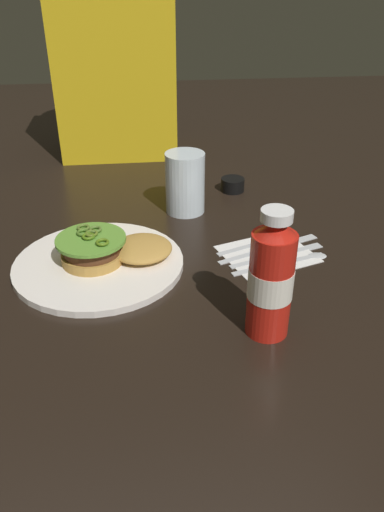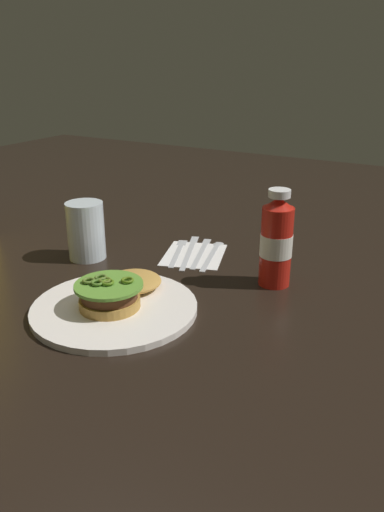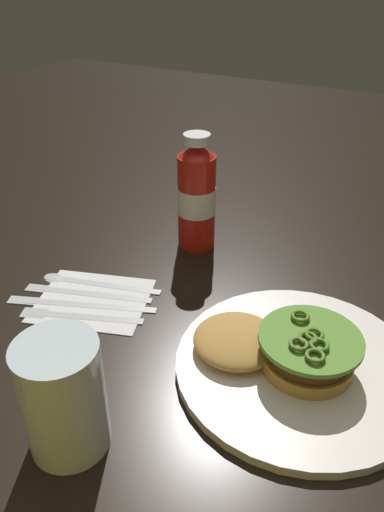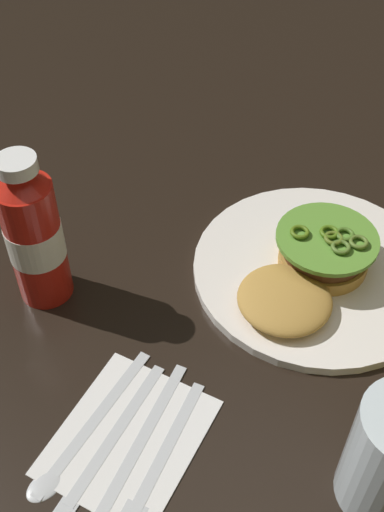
{
  "view_description": "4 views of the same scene",
  "coord_description": "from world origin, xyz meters",
  "px_view_note": "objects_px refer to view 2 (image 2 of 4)",
  "views": [
    {
      "loc": [
        0.03,
        -0.84,
        0.47
      ],
      "look_at": [
        0.11,
        -0.14,
        0.06
      ],
      "focal_mm": 35.31,
      "sensor_mm": 36.0,
      "label": 1
    },
    {
      "loc": [
        -0.69,
        -0.59,
        0.44
      ],
      "look_at": [
        0.11,
        -0.14,
        0.06
      ],
      "focal_mm": 35.55,
      "sensor_mm": 36.0,
      "label": 2
    },
    {
      "loc": [
        -0.15,
        0.38,
        0.44
      ],
      "look_at": [
        0.14,
        -0.16,
        0.06
      ],
      "focal_mm": 34.93,
      "sensor_mm": 36.0,
      "label": 3
    },
    {
      "loc": [
        0.42,
        0.2,
        0.57
      ],
      "look_at": [
        0.1,
        -0.13,
        0.09
      ],
      "focal_mm": 44.04,
      "sensor_mm": 36.0,
      "label": 4
    }
  ],
  "objects_px": {
    "dinner_plate": "(115,308)",
    "butter_knife": "(190,249)",
    "spoon_utensil": "(214,250)",
    "condiment_cup": "(90,229)",
    "burger_sandwich": "(119,290)",
    "water_glass": "(86,231)",
    "napkin": "(194,255)",
    "fork_utensil": "(178,249)",
    "steak_knife": "(202,250)",
    "ketchup_bottle": "(276,242)"
  },
  "relations": [
    {
      "from": "spoon_utensil",
      "to": "napkin",
      "type": "bearing_deg",
      "value": 143.75
    },
    {
      "from": "burger_sandwich",
      "to": "ketchup_bottle",
      "type": "bearing_deg",
      "value": -42.9
    },
    {
      "from": "dinner_plate",
      "to": "napkin",
      "type": "xyz_separation_m",
      "value": [
        0.31,
        0.01,
        -0.0
      ]
    },
    {
      "from": "steak_knife",
      "to": "butter_knife",
      "type": "relative_size",
      "value": 0.91
    },
    {
      "from": "water_glass",
      "to": "condiment_cup",
      "type": "bearing_deg",
      "value": 38.45
    },
    {
      "from": "condiment_cup",
      "to": "napkin",
      "type": "distance_m",
      "value": 0.3
    },
    {
      "from": "ketchup_bottle",
      "to": "fork_utensil",
      "type": "bearing_deg",
      "value": 77.11
    },
    {
      "from": "spoon_utensil",
      "to": "dinner_plate",
      "type": "bearing_deg",
      "value": 176.61
    },
    {
      "from": "dinner_plate",
      "to": "butter_knife",
      "type": "height_order",
      "value": "dinner_plate"
    },
    {
      "from": "butter_knife",
      "to": "ketchup_bottle",
      "type": "bearing_deg",
      "value": -107.69
    },
    {
      "from": "dinner_plate",
      "to": "butter_knife",
      "type": "relative_size",
      "value": 1.43
    },
    {
      "from": "condiment_cup",
      "to": "fork_utensil",
      "type": "relative_size",
      "value": 0.33
    },
    {
      "from": "napkin",
      "to": "steak_knife",
      "type": "distance_m",
      "value": 0.03
    },
    {
      "from": "steak_knife",
      "to": "fork_utensil",
      "type": "distance_m",
      "value": 0.05
    },
    {
      "from": "water_glass",
      "to": "steak_knife",
      "type": "xyz_separation_m",
      "value": [
        0.16,
        -0.21,
        -0.06
      ]
    },
    {
      "from": "napkin",
      "to": "ketchup_bottle",
      "type": "bearing_deg",
      "value": -104.29
    },
    {
      "from": "burger_sandwich",
      "to": "ketchup_bottle",
      "type": "relative_size",
      "value": 1.03
    },
    {
      "from": "steak_knife",
      "to": "fork_utensil",
      "type": "height_order",
      "value": "same"
    },
    {
      "from": "burger_sandwich",
      "to": "fork_utensil",
      "type": "bearing_deg",
      "value": 9.26
    },
    {
      "from": "napkin",
      "to": "fork_utensil",
      "type": "distance_m",
      "value": 0.04
    },
    {
      "from": "fork_utensil",
      "to": "burger_sandwich",
      "type": "bearing_deg",
      "value": -170.74
    },
    {
      "from": "burger_sandwich",
      "to": "steak_knife",
      "type": "distance_m",
      "value": 0.31
    },
    {
      "from": "butter_knife",
      "to": "fork_utensil",
      "type": "height_order",
      "value": "same"
    },
    {
      "from": "butter_knife",
      "to": "burger_sandwich",
      "type": "bearing_deg",
      "value": -175.27
    },
    {
      "from": "butter_knife",
      "to": "water_glass",
      "type": "bearing_deg",
      "value": 130.27
    },
    {
      "from": "ketchup_bottle",
      "to": "spoon_utensil",
      "type": "height_order",
      "value": "ketchup_bottle"
    },
    {
      "from": "steak_knife",
      "to": "fork_utensil",
      "type": "bearing_deg",
      "value": 115.61
    },
    {
      "from": "burger_sandwich",
      "to": "napkin",
      "type": "bearing_deg",
      "value": 0.56
    },
    {
      "from": "napkin",
      "to": "fork_utensil",
      "type": "height_order",
      "value": "fork_utensil"
    },
    {
      "from": "water_glass",
      "to": "spoon_utensil",
      "type": "height_order",
      "value": "water_glass"
    },
    {
      "from": "water_glass",
      "to": "steak_knife",
      "type": "distance_m",
      "value": 0.27
    },
    {
      "from": "fork_utensil",
      "to": "napkin",
      "type": "bearing_deg",
      "value": -95.84
    },
    {
      "from": "ketchup_bottle",
      "to": "spoon_utensil",
      "type": "distance_m",
      "value": 0.23
    },
    {
      "from": "spoon_utensil",
      "to": "butter_knife",
      "type": "xyz_separation_m",
      "value": [
        -0.02,
        0.05,
        -0.0
      ]
    },
    {
      "from": "ketchup_bottle",
      "to": "water_glass",
      "type": "bearing_deg",
      "value": 100.36
    },
    {
      "from": "spoon_utensil",
      "to": "steak_knife",
      "type": "relative_size",
      "value": 0.98
    },
    {
      "from": "napkin",
      "to": "water_glass",
      "type": "bearing_deg",
      "value": 122.99
    },
    {
      "from": "napkin",
      "to": "steak_knife",
      "type": "bearing_deg",
      "value": -9.49
    },
    {
      "from": "condiment_cup",
      "to": "butter_knife",
      "type": "height_order",
      "value": "condiment_cup"
    },
    {
      "from": "dinner_plate",
      "to": "condiment_cup",
      "type": "height_order",
      "value": "condiment_cup"
    },
    {
      "from": "dinner_plate",
      "to": "fork_utensil",
      "type": "xyz_separation_m",
      "value": [
        0.31,
        0.05,
        -0.0
      ]
    },
    {
      "from": "burger_sandwich",
      "to": "water_glass",
      "type": "bearing_deg",
      "value": 53.35
    },
    {
      "from": "steak_knife",
      "to": "condiment_cup",
      "type": "bearing_deg",
      "value": 97.2
    },
    {
      "from": "condiment_cup",
      "to": "butter_knife",
      "type": "bearing_deg",
      "value": -83.52
    },
    {
      "from": "napkin",
      "to": "spoon_utensil",
      "type": "bearing_deg",
      "value": -36.25
    },
    {
      "from": "spoon_utensil",
      "to": "burger_sandwich",
      "type": "bearing_deg",
      "value": 175.25
    },
    {
      "from": "dinner_plate",
      "to": "fork_utensil",
      "type": "bearing_deg",
      "value": 9.76
    },
    {
      "from": "condiment_cup",
      "to": "steak_knife",
      "type": "relative_size",
      "value": 0.29
    },
    {
      "from": "spoon_utensil",
      "to": "butter_knife",
      "type": "height_order",
      "value": "same"
    },
    {
      "from": "ketchup_bottle",
      "to": "condiment_cup",
      "type": "bearing_deg",
      "value": 85.04
    }
  ]
}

